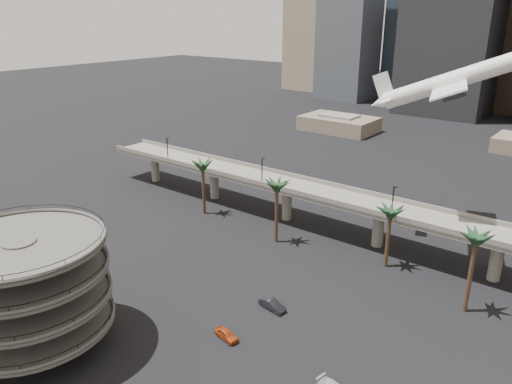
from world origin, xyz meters
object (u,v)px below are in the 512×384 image
Objects in this scene: airborne_jet at (453,81)px; overpass at (331,199)px; car_b at (272,304)px; car_a at (227,334)px; parking_ramp at (26,284)px.

overpass is at bearing -164.82° from airborne_jet.
car_b is at bearing -75.96° from overpass.
airborne_jet reaches higher than car_a.
overpass is 42.50m from car_a.
airborne_jet is at bearing -1.37° from car_a.
parking_ramp is 0.72× the size of airborne_jet.
parking_ramp is 0.17× the size of overpass.
overpass is at bearing 77.57° from parking_ramp.
car_b is (0.68, 10.16, 0.07)m from car_a.
car_a is 10.18m from car_b.
overpass reaches higher than car_a.
car_b is (7.80, -31.21, -6.56)m from overpass.
car_a is at bearing -80.24° from overpass.
car_a is (7.12, -41.37, -6.63)m from overpass.
overpass is 32.76m from airborne_jet.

